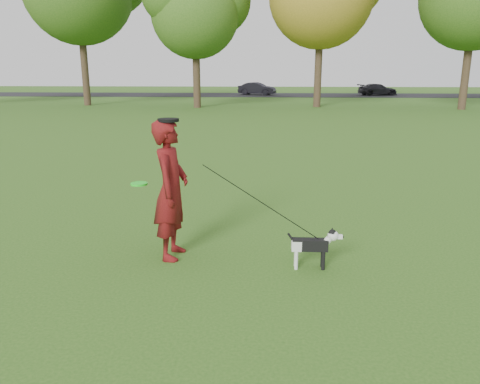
# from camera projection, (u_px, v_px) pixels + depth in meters

# --- Properties ---
(ground) EXTENTS (120.00, 120.00, 0.00)m
(ground) POSITION_uv_depth(u_px,v_px,m) (223.00, 267.00, 6.32)
(ground) COLOR #285116
(ground) RESTS_ON ground
(road) EXTENTS (120.00, 7.00, 0.02)m
(road) POSITION_uv_depth(u_px,v_px,m) (260.00, 95.00, 44.90)
(road) COLOR black
(road) RESTS_ON ground
(man) EXTENTS (0.51, 0.74, 1.95)m
(man) POSITION_uv_depth(u_px,v_px,m) (171.00, 190.00, 6.45)
(man) COLOR #530B0F
(man) RESTS_ON ground
(dog) EXTENTS (0.75, 0.15, 0.57)m
(dog) POSITION_uv_depth(u_px,v_px,m) (314.00, 244.00, 6.21)
(dog) COLOR black
(dog) RESTS_ON ground
(car_mid) EXTENTS (3.76, 2.26, 1.17)m
(car_mid) POSITION_uv_depth(u_px,v_px,m) (257.00, 89.00, 44.76)
(car_mid) COLOR black
(car_mid) RESTS_ON road
(car_right) EXTENTS (3.89, 2.18, 1.07)m
(car_right) POSITION_uv_depth(u_px,v_px,m) (378.00, 89.00, 44.18)
(car_right) COLOR black
(car_right) RESTS_ON road
(man_held_items) EXTENTS (2.61, 0.46, 1.58)m
(man_held_items) POSITION_uv_depth(u_px,v_px,m) (261.00, 202.00, 6.23)
(man_held_items) COLOR #1DEA21
(man_held_items) RESTS_ON ground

